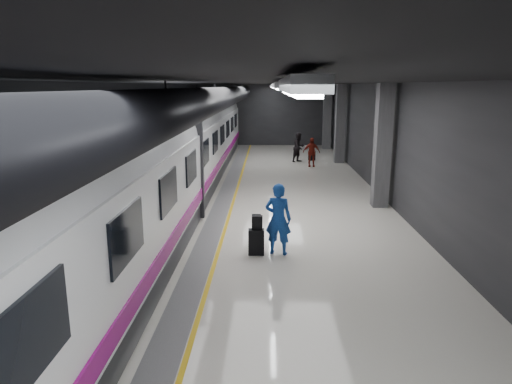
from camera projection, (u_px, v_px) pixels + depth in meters
ground at (256, 220)px, 15.25m from camera, size 40.00×40.00×0.00m
platform_hall at (248, 112)px, 15.38m from camera, size 10.02×40.02×4.51m
train at (157, 159)px, 14.86m from camera, size 3.05×38.00×4.05m
traveler_main at (278, 219)px, 12.03m from camera, size 0.79×0.61×1.93m
suitcase_main at (256, 242)px, 12.12m from camera, size 0.43×0.28×0.69m
shoulder_bag at (257, 223)px, 12.01m from camera, size 0.28×0.15×0.37m
traveler_far_a at (299, 147)px, 26.80m from camera, size 1.07×1.06×1.74m
traveler_far_b at (311, 152)px, 25.29m from camera, size 0.95×0.42×1.61m
suitcase_far at (312, 156)px, 27.51m from camera, size 0.43×0.34×0.55m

